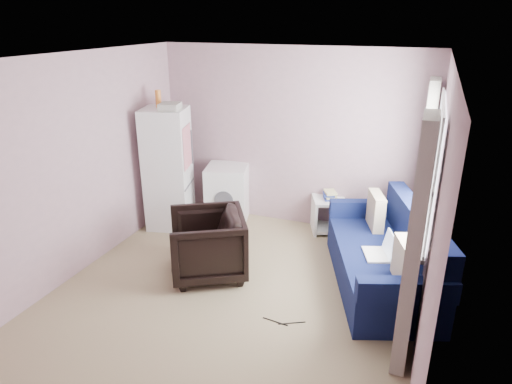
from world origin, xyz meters
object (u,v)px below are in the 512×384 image
Objects in this scene: side_table at (328,212)px; washing_machine at (227,192)px; armchair at (207,242)px; fridge at (168,168)px; sofa at (386,259)px.

washing_machine is at bearing -174.71° from side_table.
side_table is (1.06, 1.65, -0.14)m from armchair.
side_table is at bearing 0.36° from fridge.
fridge reaches higher than side_table.
washing_machine is (0.69, 0.47, -0.43)m from fridge.
washing_machine reaches higher than side_table.
fridge is 0.94m from washing_machine.
armchair is at bearing -58.38° from fridge.
side_table is (2.17, 0.61, -0.58)m from fridge.
sofa is (3.08, -0.55, -0.53)m from fridge.
side_table is 0.27× the size of sofa.
sofa is at bearing -51.84° from side_table.
fridge is 2.33m from side_table.
sofa is (0.90, -1.15, 0.05)m from side_table.
side_table is (1.49, 0.14, -0.15)m from washing_machine.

